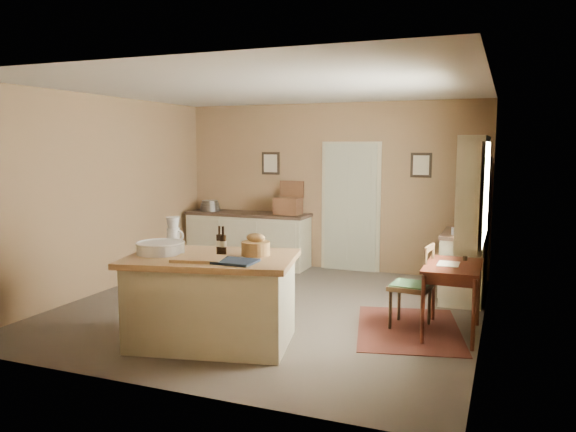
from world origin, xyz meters
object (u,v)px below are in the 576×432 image
(desk_chair, at_px, (411,287))
(right_cabinet, at_px, (463,266))
(writing_desk, at_px, (453,273))
(sideboard, at_px, (249,237))
(shelving_unit, at_px, (479,224))
(work_island, at_px, (211,297))

(desk_chair, relative_size, right_cabinet, 0.93)
(writing_desk, bearing_deg, desk_chair, 170.12)
(desk_chair, bearing_deg, sideboard, 148.63)
(desk_chair, height_order, right_cabinet, right_cabinet)
(sideboard, xyz_separation_m, shelving_unit, (3.69, -0.21, 0.45))
(writing_desk, height_order, right_cabinet, right_cabinet)
(work_island, bearing_deg, shelving_unit, 42.11)
(work_island, height_order, desk_chair, work_island)
(writing_desk, xyz_separation_m, right_cabinet, (-0.00, 1.47, -0.21))
(right_cabinet, bearing_deg, writing_desk, -89.99)
(desk_chair, xyz_separation_m, shelving_unit, (0.60, 2.10, 0.47))
(desk_chair, bearing_deg, right_cabinet, 77.50)
(shelving_unit, bearing_deg, right_cabinet, -101.95)
(work_island, height_order, right_cabinet, work_island)
(sideboard, distance_m, desk_chair, 3.86)
(desk_chair, bearing_deg, shelving_unit, 79.49)
(work_island, distance_m, desk_chair, 2.20)
(work_island, xyz_separation_m, sideboard, (-1.28, 3.56, -0.00))
(work_island, bearing_deg, desk_chair, 22.47)
(writing_desk, height_order, desk_chair, desk_chair)
(writing_desk, relative_size, right_cabinet, 0.94)
(sideboard, relative_size, shelving_unit, 1.14)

